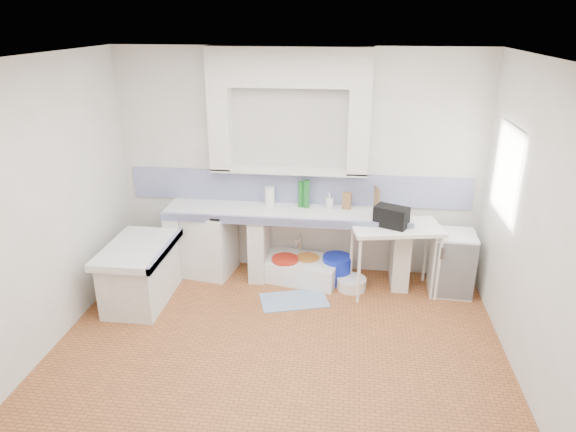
# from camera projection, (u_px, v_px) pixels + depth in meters

# --- Properties ---
(floor) EXTENTS (4.50, 4.50, 0.00)m
(floor) POSITION_uv_depth(u_px,v_px,m) (275.00, 358.00, 5.03)
(floor) COLOR #A2592D
(floor) RESTS_ON ground
(ceiling) EXTENTS (4.50, 4.50, 0.00)m
(ceiling) POSITION_uv_depth(u_px,v_px,m) (272.00, 59.00, 4.02)
(ceiling) COLOR white
(ceiling) RESTS_ON ground
(wall_back) EXTENTS (4.50, 0.00, 4.50)m
(wall_back) POSITION_uv_depth(u_px,v_px,m) (298.00, 164.00, 6.38)
(wall_back) COLOR white
(wall_back) RESTS_ON ground
(wall_front) EXTENTS (4.50, 0.00, 4.50)m
(wall_front) POSITION_uv_depth(u_px,v_px,m) (217.00, 370.00, 2.68)
(wall_front) COLOR white
(wall_front) RESTS_ON ground
(wall_left) EXTENTS (0.00, 4.50, 4.50)m
(wall_left) POSITION_uv_depth(u_px,v_px,m) (34.00, 214.00, 4.78)
(wall_left) COLOR white
(wall_left) RESTS_ON ground
(wall_right) EXTENTS (0.00, 4.50, 4.50)m
(wall_right) POSITION_uv_depth(u_px,v_px,m) (542.00, 238.00, 4.27)
(wall_right) COLOR white
(wall_right) RESTS_ON ground
(alcove_mass) EXTENTS (1.90, 0.25, 0.45)m
(alcove_mass) POSITION_uv_depth(u_px,v_px,m) (289.00, 67.00, 5.84)
(alcove_mass) COLOR white
(alcove_mass) RESTS_ON ground
(window_frame) EXTENTS (0.35, 0.86, 1.06)m
(window_frame) POSITION_uv_depth(u_px,v_px,m) (525.00, 174.00, 5.29)
(window_frame) COLOR #342010
(window_frame) RESTS_ON ground
(lace_valance) EXTENTS (0.01, 0.84, 0.24)m
(lace_valance) POSITION_uv_depth(u_px,v_px,m) (516.00, 137.00, 5.16)
(lace_valance) COLOR white
(lace_valance) RESTS_ON ground
(counter_slab) EXTENTS (3.00, 0.60, 0.08)m
(counter_slab) POSITION_uv_depth(u_px,v_px,m) (287.00, 213.00, 6.31)
(counter_slab) COLOR white
(counter_slab) RESTS_ON ground
(counter_lip) EXTENTS (3.00, 0.04, 0.10)m
(counter_lip) POSITION_uv_depth(u_px,v_px,m) (284.00, 222.00, 6.05)
(counter_lip) COLOR navy
(counter_lip) RESTS_ON ground
(counter_pier_left) EXTENTS (0.20, 0.55, 0.82)m
(counter_pier_left) POSITION_uv_depth(u_px,v_px,m) (179.00, 241.00, 6.63)
(counter_pier_left) COLOR white
(counter_pier_left) RESTS_ON ground
(counter_pier_mid) EXTENTS (0.20, 0.55, 0.82)m
(counter_pier_mid) POSITION_uv_depth(u_px,v_px,m) (259.00, 245.00, 6.51)
(counter_pier_mid) COLOR white
(counter_pier_mid) RESTS_ON ground
(counter_pier_right) EXTENTS (0.20, 0.55, 0.82)m
(counter_pier_right) POSITION_uv_depth(u_px,v_px,m) (400.00, 253.00, 6.31)
(counter_pier_right) COLOR white
(counter_pier_right) RESTS_ON ground
(peninsula_top) EXTENTS (0.70, 1.10, 0.08)m
(peninsula_top) POSITION_uv_depth(u_px,v_px,m) (138.00, 249.00, 5.82)
(peninsula_top) COLOR white
(peninsula_top) RESTS_ON ground
(peninsula_base) EXTENTS (0.60, 1.00, 0.62)m
(peninsula_base) POSITION_uv_depth(u_px,v_px,m) (141.00, 276.00, 5.95)
(peninsula_base) COLOR white
(peninsula_base) RESTS_ON ground
(peninsula_lip) EXTENTS (0.04, 1.10, 0.10)m
(peninsula_lip) POSITION_uv_depth(u_px,v_px,m) (166.00, 250.00, 5.78)
(peninsula_lip) COLOR navy
(peninsula_lip) RESTS_ON ground
(backsplash) EXTENTS (4.27, 0.03, 0.40)m
(backsplash) POSITION_uv_depth(u_px,v_px,m) (298.00, 188.00, 6.47)
(backsplash) COLOR navy
(backsplash) RESTS_ON ground
(stove) EXTENTS (0.68, 0.66, 0.84)m
(stove) POSITION_uv_depth(u_px,v_px,m) (209.00, 242.00, 6.58)
(stove) COLOR white
(stove) RESTS_ON ground
(sink) EXTENTS (1.11, 0.75, 0.25)m
(sink) POSITION_uv_depth(u_px,v_px,m) (298.00, 269.00, 6.52)
(sink) COLOR white
(sink) RESTS_ON ground
(side_table) EXTENTS (1.11, 0.75, 0.05)m
(side_table) POSITION_uv_depth(u_px,v_px,m) (394.00, 259.00, 6.10)
(side_table) COLOR white
(side_table) RESTS_ON ground
(fridge) EXTENTS (0.50, 0.50, 0.75)m
(fridge) POSITION_uv_depth(u_px,v_px,m) (451.00, 263.00, 6.13)
(fridge) COLOR white
(fridge) RESTS_ON ground
(bucket_red) EXTENTS (0.42, 0.42, 0.31)m
(bucket_red) POSITION_uv_depth(u_px,v_px,m) (285.00, 269.00, 6.45)
(bucket_red) COLOR red
(bucket_red) RESTS_ON ground
(bucket_orange) EXTENTS (0.32, 0.32, 0.28)m
(bucket_orange) POSITION_uv_depth(u_px,v_px,m) (307.00, 267.00, 6.53)
(bucket_orange) COLOR orange
(bucket_orange) RESTS_ON ground
(bucket_blue) EXTENTS (0.47, 0.47, 0.34)m
(bucket_blue) POSITION_uv_depth(u_px,v_px,m) (337.00, 269.00, 6.44)
(bucket_blue) COLOR #0E21B4
(bucket_blue) RESTS_ON ground
(basin_white) EXTENTS (0.38, 0.38, 0.14)m
(basin_white) POSITION_uv_depth(u_px,v_px,m) (351.00, 283.00, 6.29)
(basin_white) COLOR white
(basin_white) RESTS_ON ground
(water_bottle_a) EXTENTS (0.08, 0.08, 0.26)m
(water_bottle_a) POSITION_uv_depth(u_px,v_px,m) (288.00, 261.00, 6.71)
(water_bottle_a) COLOR silver
(water_bottle_a) RESTS_ON ground
(water_bottle_b) EXTENTS (0.10, 0.10, 0.28)m
(water_bottle_b) POSITION_uv_depth(u_px,v_px,m) (307.00, 262.00, 6.68)
(water_bottle_b) COLOR silver
(water_bottle_b) RESTS_ON ground
(black_bag) EXTENTS (0.43, 0.35, 0.24)m
(black_bag) POSITION_uv_depth(u_px,v_px,m) (391.00, 217.00, 5.89)
(black_bag) COLOR black
(black_bag) RESTS_ON side_table
(green_bottle_a) EXTENTS (0.08, 0.08, 0.33)m
(green_bottle_a) POSITION_uv_depth(u_px,v_px,m) (301.00, 194.00, 6.35)
(green_bottle_a) COLOR #186622
(green_bottle_a) RESTS_ON counter_slab
(green_bottle_b) EXTENTS (0.10, 0.10, 0.35)m
(green_bottle_b) POSITION_uv_depth(u_px,v_px,m) (306.00, 194.00, 6.32)
(green_bottle_b) COLOR #186622
(green_bottle_b) RESTS_ON counter_slab
(knife_block) EXTENTS (0.12, 0.10, 0.21)m
(knife_block) POSITION_uv_depth(u_px,v_px,m) (347.00, 201.00, 6.31)
(knife_block) COLOR olive
(knife_block) RESTS_ON counter_slab
(cutting_board) EXTENTS (0.06, 0.21, 0.28)m
(cutting_board) POSITION_uv_depth(u_px,v_px,m) (377.00, 199.00, 6.25)
(cutting_board) COLOR olive
(cutting_board) RESTS_ON counter_slab
(paper_towel) EXTENTS (0.14, 0.14, 0.24)m
(paper_towel) POSITION_uv_depth(u_px,v_px,m) (270.00, 196.00, 6.41)
(paper_towel) COLOR white
(paper_towel) RESTS_ON counter_slab
(soap_bottle) EXTENTS (0.11, 0.11, 0.19)m
(soap_bottle) POSITION_uv_depth(u_px,v_px,m) (329.00, 201.00, 6.34)
(soap_bottle) COLOR white
(soap_bottle) RESTS_ON counter_slab
(rug) EXTENTS (0.87, 0.65, 0.01)m
(rug) POSITION_uv_depth(u_px,v_px,m) (294.00, 300.00, 6.04)
(rug) COLOR #264989
(rug) RESTS_ON ground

